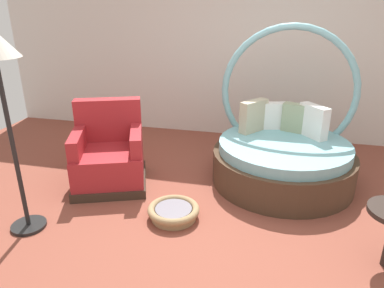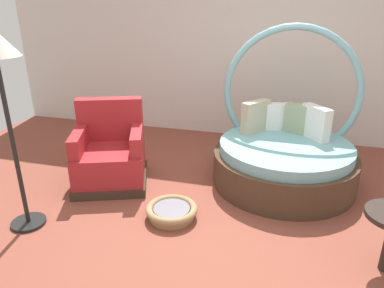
{
  "view_description": "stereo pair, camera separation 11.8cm",
  "coord_description": "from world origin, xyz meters",
  "views": [
    {
      "loc": [
        0.38,
        -2.87,
        2.0
      ],
      "look_at": [
        -0.45,
        0.63,
        0.55
      ],
      "focal_mm": 33.6,
      "sensor_mm": 36.0,
      "label": 1
    },
    {
      "loc": [
        0.49,
        -2.84,
        2.0
      ],
      "look_at": [
        -0.45,
        0.63,
        0.55
      ],
      "focal_mm": 33.6,
      "sensor_mm": 36.0,
      "label": 2
    }
  ],
  "objects": [
    {
      "name": "back_wall",
      "position": [
        0.0,
        2.59,
        1.44
      ],
      "size": [
        8.0,
        0.12,
        2.87
      ],
      "primitive_type": "cube",
      "color": "silver",
      "rests_on": "ground_plane"
    },
    {
      "name": "red_armchair",
      "position": [
        -1.42,
        0.57,
        0.33
      ],
      "size": [
        1.03,
        1.03,
        0.94
      ],
      "color": "#38281E",
      "rests_on": "ground_plane"
    },
    {
      "name": "pet_basket",
      "position": [
        -0.49,
        0.02,
        0.07
      ],
      "size": [
        0.51,
        0.51,
        0.13
      ],
      "color": "#9E7F56",
      "rests_on": "ground_plane"
    },
    {
      "name": "round_daybed",
      "position": [
        0.53,
        1.13,
        0.36
      ],
      "size": [
        1.61,
        1.61,
        1.77
      ],
      "color": "#473323",
      "rests_on": "ground_plane"
    },
    {
      "name": "ground_plane",
      "position": [
        0.0,
        0.0,
        -0.01
      ],
      "size": [
        8.0,
        8.0,
        0.02
      ],
      "primitive_type": "cube",
      "color": "brown"
    }
  ]
}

